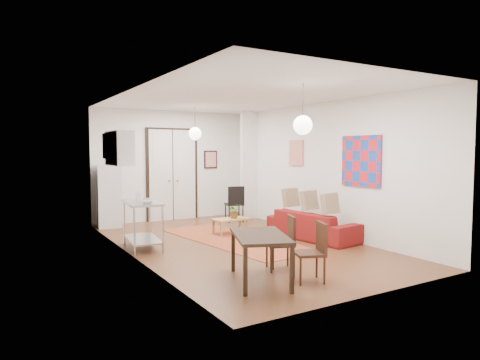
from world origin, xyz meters
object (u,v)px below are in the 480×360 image
black_side_chair (232,200)px  fridge (109,196)px  dining_chair_near (277,238)px  dining_chair_far (305,247)px  sofa (313,225)px  kitchen_counter (143,218)px  dining_table (260,239)px  coffee_table (230,220)px

black_side_chair → fridge: bearing=0.4°
dining_chair_near → dining_chair_far: bearing=21.9°
fridge → black_side_chair: (3.00, -0.74, -0.21)m
sofa → fridge: fridge is taller
dining_chair_far → black_side_chair: bearing=-176.2°
kitchen_counter → dining_chair_far: kitchen_counter is taller
dining_table → dining_chair_far: (0.60, -0.27, -0.12)m
coffee_table → dining_chair_far: dining_chair_far is taller
fridge → sofa: bearing=-38.8°
kitchen_counter → dining_table: kitchen_counter is taller
sofa → dining_table: (-2.55, -1.87, 0.31)m
coffee_table → fridge: 3.08m
sofa → dining_chair_far: 2.91m
coffee_table → dining_table: 3.54m
coffee_table → dining_table: (-1.35, -3.26, 0.31)m
kitchen_counter → black_side_chair: (3.00, 1.82, -0.02)m
dining_table → kitchen_counter: bearing=105.2°
kitchen_counter → dining_chair_near: size_ratio=1.45×
dining_chair_far → black_side_chair: size_ratio=0.90×
dining_table → dining_chair_near: bearing=35.8°
dining_table → fridge: bearing=98.2°
coffee_table → black_side_chair: bearing=58.9°
dining_table → black_side_chair: bearing=64.7°
fridge → dining_chair_near: fridge is taller
kitchen_counter → dining_chair_near: 2.80m
fridge → dining_table: (0.78, -5.43, -0.15)m
dining_table → black_side_chair: 5.19m
coffee_table → kitchen_counter: (-2.13, -0.39, 0.28)m
fridge → dining_table: bearing=-73.8°
fridge → dining_table: fridge is taller
kitchen_counter → dining_chair_near: (1.38, -2.44, -0.09)m
sofa → dining_table: size_ratio=1.44×
dining_chair_near → black_side_chair: black_side_chair is taller
dining_chair_near → coffee_table: bearing=-173.0°
sofa → dining_table: dining_table is taller
dining_chair_far → black_side_chair: 5.22m
dining_chair_far → black_side_chair: black_side_chair is taller
dining_table → dining_chair_near: size_ratio=1.66×
sofa → coffee_table: sofa is taller
dining_table → dining_chair_far: 0.67m
dining_chair_near → dining_table: bearing=-32.4°
kitchen_counter → fridge: size_ratio=0.81×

